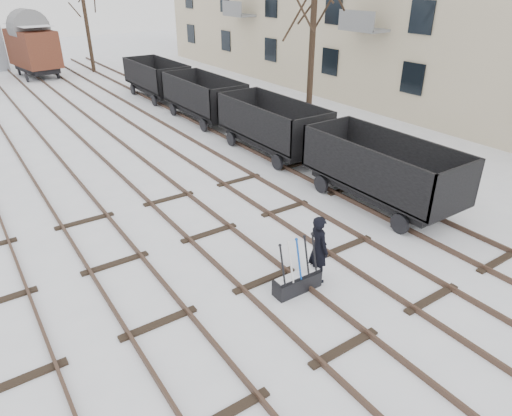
# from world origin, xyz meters

# --- Properties ---
(ground) EXTENTS (120.00, 120.00, 0.00)m
(ground) POSITION_xyz_m (0.00, 0.00, 0.00)
(ground) COLOR white
(ground) RESTS_ON ground
(tracks) EXTENTS (13.90, 52.00, 0.16)m
(tracks) POSITION_xyz_m (-0.00, 13.67, 0.07)
(tracks) COLOR black
(tracks) RESTS_ON ground
(ground_frame) EXTENTS (1.31, 0.44, 1.49)m
(ground_frame) POSITION_xyz_m (0.46, -0.80, 0.28)
(ground_frame) COLOR black
(ground_frame) RESTS_ON ground
(worker) EXTENTS (0.53, 0.73, 1.88)m
(worker) POSITION_xyz_m (1.21, -0.70, 0.94)
(worker) COLOR black
(worker) RESTS_ON ground
(freight_wagon_a) EXTENTS (2.30, 5.74, 2.34)m
(freight_wagon_a) POSITION_xyz_m (6.00, 1.52, 0.90)
(freight_wagon_a) COLOR black
(freight_wagon_a) RESTS_ON ground
(freight_wagon_b) EXTENTS (2.30, 5.74, 2.34)m
(freight_wagon_b) POSITION_xyz_m (6.00, 7.92, 0.90)
(freight_wagon_b) COLOR black
(freight_wagon_b) RESTS_ON ground
(freight_wagon_c) EXTENTS (2.30, 5.74, 2.34)m
(freight_wagon_c) POSITION_xyz_m (6.00, 14.32, 0.90)
(freight_wagon_c) COLOR black
(freight_wagon_c) RESTS_ON ground
(freight_wagon_d) EXTENTS (2.30, 5.74, 2.34)m
(freight_wagon_d) POSITION_xyz_m (6.00, 20.72, 0.90)
(freight_wagon_d) COLOR black
(freight_wagon_d) RESTS_ON ground
(box_van_wagon) EXTENTS (3.45, 5.49, 3.93)m
(box_van_wagon) POSITION_xyz_m (0.93, 32.81, 2.29)
(box_van_wagon) COLOR black
(box_van_wagon) RESTS_ON ground
(tree_near) EXTENTS (0.30, 0.30, 7.04)m
(tree_near) POSITION_xyz_m (9.73, 9.79, 3.52)
(tree_near) COLOR black
(tree_near) RESTS_ON ground
(tree_far_right) EXTENTS (0.30, 0.30, 7.31)m
(tree_far_right) POSITION_xyz_m (5.25, 32.45, 3.65)
(tree_far_right) COLOR black
(tree_far_right) RESTS_ON ground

